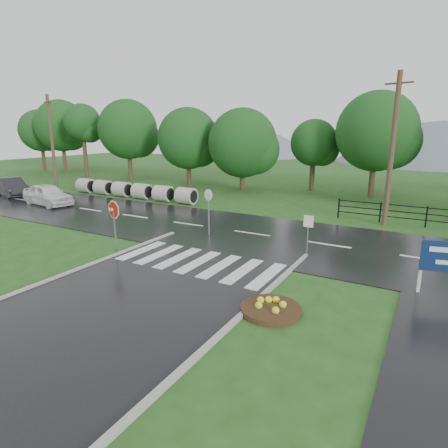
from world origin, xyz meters
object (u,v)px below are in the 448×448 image
Objects in this scene: culvert_pipes at (132,190)px; stop_sign at (114,214)px; car_white at (49,205)px; car_dark at (13,196)px.

stop_sign reaches higher than culvert_pipes.
culvert_pipes is 6.10m from car_white.
stop_sign is at bearing -106.61° from car_white.
car_white is at bearing -120.97° from culvert_pipes.
culvert_pipes is at bearing -23.71° from car_white.
culvert_pipes is 9.97m from car_dark.
stop_sign is at bearing -49.85° from culvert_pipes.
stop_sign is (8.87, -10.52, 1.11)m from culvert_pipes.
car_dark is at bearing 160.63° from stop_sign.
culvert_pipes is at bearing 130.15° from stop_sign.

